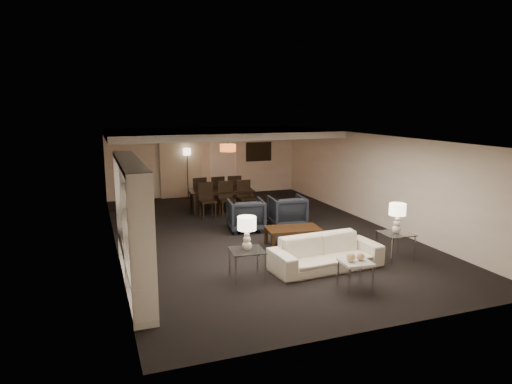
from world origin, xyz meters
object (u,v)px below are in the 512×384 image
object	(u,v)px
side_table_left	(247,265)
chair_fm	(216,191)
sofa	(326,253)
floor_speaker	(151,232)
pendant_light	(228,148)
marble_table	(355,275)
coffee_table	(293,237)
chair_nr	(246,198)
table_lamp_left	(247,233)
table_lamp_right	(397,218)
armchair_right	(287,211)
vase_amber	(134,206)
dining_table	(221,200)
floor_lamp	(188,173)
armchair_left	(246,215)
chair_fl	(198,193)
side_table_right	(395,246)
vase_blue	(140,246)
chair_nm	(227,199)
chair_fr	(233,190)
chair_nl	(208,200)
television	(130,220)

from	to	relation	value
side_table_left	chair_fm	bearing A→B (deg)	80.16
sofa	floor_speaker	size ratio (longest dim) A/B	1.85
pendant_light	marble_table	distance (m)	7.71
coffee_table	chair_nr	world-z (taller)	chair_nr
table_lamp_left	table_lamp_right	distance (m)	3.40
table_lamp_left	armchair_right	bearing A→B (deg)	55.12
side_table_left	vase_amber	world-z (taller)	vase_amber
coffee_table	vase_amber	world-z (taller)	vase_amber
side_table_left	dining_table	bearing A→B (deg)	79.07
sofa	armchair_right	distance (m)	3.36
dining_table	floor_lamp	bearing A→B (deg)	108.98
coffee_table	dining_table	size ratio (longest dim) A/B	0.64
armchair_left	chair_nr	size ratio (longest dim) A/B	0.91
vase_amber	chair_fl	world-z (taller)	vase_amber
table_lamp_left	dining_table	xyz separation A→B (m)	(1.10, 5.72, -0.56)
pendant_light	armchair_left	size ratio (longest dim) A/B	0.56
side_table_right	vase_blue	size ratio (longest dim) A/B	3.64
side_table_left	side_table_right	distance (m)	3.40
chair_nm	coffee_table	bearing A→B (deg)	-76.94
table_lamp_left	chair_fl	world-z (taller)	table_lamp_left
sofa	chair_fr	xyz separation A→B (m)	(0.00, 6.37, 0.18)
vase_amber	chair_nr	xyz separation A→B (m)	(3.76, 5.36, -1.14)
pendant_light	dining_table	size ratio (longest dim) A/B	0.26
chair_nm	chair_fl	xyz separation A→B (m)	(-0.60, 1.30, 0.00)
sofa	dining_table	xyz separation A→B (m)	(-0.60, 5.72, 0.01)
pendant_light	chair_fm	xyz separation A→B (m)	(-0.45, -0.06, -1.41)
marble_table	chair_fm	bearing A→B (deg)	94.57
side_table_left	vase_amber	size ratio (longest dim) A/B	3.34
table_lamp_right	chair_fm	bearing A→B (deg)	109.84
table_lamp_right	floor_lamp	size ratio (longest dim) A/B	0.36
marble_table	vase_amber	world-z (taller)	vase_amber
marble_table	chair_fr	world-z (taller)	chair_fr
floor_speaker	sofa	bearing A→B (deg)	-23.58
table_lamp_left	vase_amber	world-z (taller)	vase_amber
side_table_left	chair_nr	size ratio (longest dim) A/B	0.61
table_lamp_left	chair_nm	distance (m)	5.20
armchair_right	dining_table	size ratio (longest dim) A/B	0.47
sofa	table_lamp_left	distance (m)	1.80
floor_lamp	pendant_light	bearing A→B (deg)	-59.33
chair_nr	chair_fr	size ratio (longest dim) A/B	1.00
side_table_right	chair_nm	bearing A→B (deg)	114.39
table_lamp_left	vase_amber	distance (m)	2.21
vase_blue	chair_nl	distance (m)	6.48
armchair_left	television	distance (m)	3.80
chair_nl	sofa	bearing A→B (deg)	-78.65
chair_nr	chair_fr	distance (m)	1.30
dining_table	chair_nm	bearing A→B (deg)	-84.03
television	vase_blue	world-z (taller)	television
dining_table	chair_fm	size ratio (longest dim) A/B	1.92
floor_lamp	table_lamp_left	bearing A→B (deg)	-93.84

